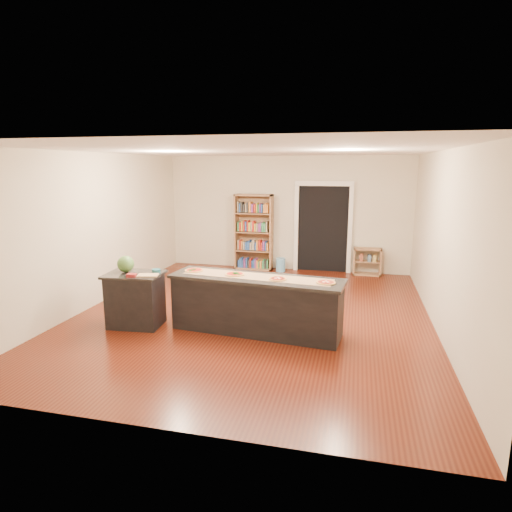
% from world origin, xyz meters
% --- Properties ---
extents(room, '(6.00, 7.00, 2.80)m').
position_xyz_m(room, '(0.00, 0.00, 1.40)').
color(room, beige).
rests_on(room, ground).
extents(doorway, '(1.40, 0.09, 2.21)m').
position_xyz_m(doorway, '(0.90, 3.46, 1.20)').
color(doorway, black).
rests_on(doorway, room).
extents(kitchen_island, '(2.69, 0.73, 0.89)m').
position_xyz_m(kitchen_island, '(0.24, -0.80, 0.45)').
color(kitchen_island, black).
rests_on(kitchen_island, ground).
extents(side_counter, '(0.88, 0.65, 0.87)m').
position_xyz_m(side_counter, '(-1.72, -0.98, 0.44)').
color(side_counter, black).
rests_on(side_counter, ground).
extents(bookshelf, '(0.94, 0.33, 1.88)m').
position_xyz_m(bookshelf, '(-0.79, 3.28, 0.94)').
color(bookshelf, '#996E4A').
rests_on(bookshelf, ground).
extents(low_shelf, '(0.65, 0.28, 0.65)m').
position_xyz_m(low_shelf, '(1.98, 3.31, 0.33)').
color(low_shelf, '#996E4A').
rests_on(low_shelf, ground).
extents(waste_bin, '(0.23, 0.23, 0.33)m').
position_xyz_m(waste_bin, '(-0.08, 3.17, 0.17)').
color(waste_bin, '#60A6D7').
rests_on(waste_bin, ground).
extents(kraft_paper, '(2.36, 0.66, 0.00)m').
position_xyz_m(kraft_paper, '(0.24, -0.77, 0.89)').
color(kraft_paper, olive).
rests_on(kraft_paper, kitchen_island).
extents(watermelon, '(0.27, 0.27, 0.27)m').
position_xyz_m(watermelon, '(-1.89, -0.93, 1.01)').
color(watermelon, '#144214').
rests_on(watermelon, side_counter).
extents(cutting_board, '(0.36, 0.28, 0.02)m').
position_xyz_m(cutting_board, '(-1.43, -1.08, 0.88)').
color(cutting_board, tan).
rests_on(cutting_board, side_counter).
extents(package_red, '(0.15, 0.12, 0.05)m').
position_xyz_m(package_red, '(-1.65, -1.19, 0.90)').
color(package_red, maroon).
rests_on(package_red, side_counter).
extents(package_teal, '(0.14, 0.14, 0.05)m').
position_xyz_m(package_teal, '(-1.40, -0.84, 0.90)').
color(package_teal, '#195966').
rests_on(package_teal, side_counter).
extents(pizza_a, '(0.28, 0.28, 0.02)m').
position_xyz_m(pizza_a, '(-0.83, -0.66, 0.90)').
color(pizza_a, tan).
rests_on(pizza_a, kitchen_island).
extents(pizza_b, '(0.30, 0.30, 0.02)m').
position_xyz_m(pizza_b, '(-0.12, -0.75, 0.90)').
color(pizza_b, tan).
rests_on(pizza_b, kitchen_island).
extents(pizza_c, '(0.27, 0.27, 0.02)m').
position_xyz_m(pizza_c, '(0.59, -0.88, 0.90)').
color(pizza_c, tan).
rests_on(pizza_c, kitchen_island).
extents(pizza_d, '(0.27, 0.27, 0.02)m').
position_xyz_m(pizza_d, '(1.31, -0.91, 0.90)').
color(pizza_d, tan).
rests_on(pizza_d, kitchen_island).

